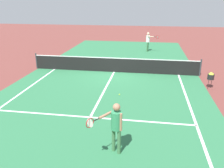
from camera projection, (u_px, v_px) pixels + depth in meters
ground_plane at (114, 72)px, 15.35m from camera, size 60.00×60.00×0.00m
court_surface_inbounds at (114, 72)px, 15.35m from camera, size 10.62×24.40×0.00m
line_sideline_left at (3, 106)px, 10.44m from camera, size 0.10×11.89×0.01m
line_sideline_right at (195, 120)px, 9.21m from camera, size 0.10×11.89×0.01m
line_service_near at (90, 117)px, 9.40m from camera, size 8.22×0.10×0.01m
line_center_service at (105, 89)px, 12.37m from camera, size 0.10×6.40×0.01m
net at (114, 65)px, 15.18m from camera, size 10.83×0.09×1.07m
player_near at (116, 123)px, 6.90m from camera, size 0.92×0.95×1.64m
player_far at (148, 40)px, 21.18m from camera, size 1.14×0.76×1.73m
ball_hopper at (211, 76)px, 12.29m from camera, size 0.34×0.34×0.87m
tennis_ball_mid_court at (119, 94)px, 11.60m from camera, size 0.07×0.07×0.07m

